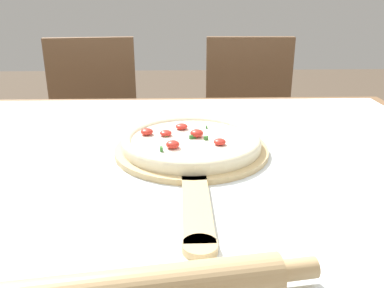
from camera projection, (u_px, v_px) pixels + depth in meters
name	position (u px, v px, depth m)	size (l,w,h in m)	color
dining_table	(176.00, 198.00, 0.89)	(1.35, 1.04, 0.73)	brown
towel_cloth	(176.00, 158.00, 0.86)	(1.27, 0.96, 0.00)	silver
pizza_peel	(192.00, 154.00, 0.86)	(0.33, 0.55, 0.01)	tan
pizza	(191.00, 141.00, 0.87)	(0.30, 0.30, 0.04)	beige
rolling_pin	(138.00, 288.00, 0.45)	(0.42, 0.09, 0.05)	tan
chair_left	(94.00, 127.00, 1.77)	(0.44, 0.44, 0.88)	brown
chair_right	(249.00, 126.00, 1.79)	(0.41, 0.41, 0.88)	brown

